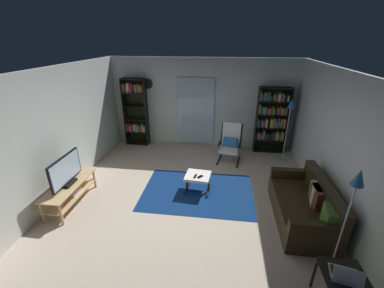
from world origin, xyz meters
The scene contains 20 objects.
ground_plane centered at (0.00, 0.00, 0.00)m, with size 7.02×7.02×0.00m, color #C0AF99.
wall_back centered at (0.00, 2.90, 1.30)m, with size 5.60×0.06×2.60m, color silver.
wall_left centered at (-2.70, 0.00, 1.30)m, with size 0.06×6.00×2.60m, color silver.
wall_right centered at (2.70, 0.00, 1.30)m, with size 0.06×6.00×2.60m, color silver.
glass_door_panel centered at (-0.20, 2.83, 1.05)m, with size 1.10×0.01×2.00m, color silver.
area_rug centered at (0.16, 0.26, 0.00)m, with size 2.38×1.65×0.01m, color navy.
tv_stand centered at (-2.33, -0.45, 0.30)m, with size 0.46×1.31×0.46m.
television centered at (-2.33, -0.45, 0.74)m, with size 0.20×0.92×0.59m.
bookshelf_near_tv centered at (-2.00, 2.70, 1.06)m, with size 0.69×0.30×2.03m.
bookshelf_near_sofa centered at (1.98, 2.64, 1.00)m, with size 0.87×0.30×1.87m.
leather_sofa centered at (2.17, -0.37, 0.30)m, with size 0.85×1.75×0.81m.
lounge_armchair centered at (0.85, 1.89, 0.53)m, with size 0.66×0.73×1.02m.
ottoman centered at (0.15, 0.32, 0.32)m, with size 0.56×0.53×0.39m.
tv_remote centered at (0.10, 0.25, 0.40)m, with size 0.04×0.14×0.02m, color black.
cell_phone centered at (0.20, 0.25, 0.40)m, with size 0.07×0.14×0.01m, color black.
floor_lamp_by_sofa centered at (2.30, -1.38, 1.25)m, with size 0.22×0.22×1.64m.
floor_lamp_by_shelf centered at (2.30, 2.10, 1.31)m, with size 0.22×0.22×1.69m.
side_table centered at (2.13, -1.97, 0.43)m, with size 0.51×0.51×0.53m.
laptop centered at (2.12, -2.01, 0.59)m, with size 0.37×0.34×0.20m.
wall_clock centered at (-1.60, 2.82, 1.85)m, with size 0.29×0.03×0.29m.
Camera 1 is at (0.60, -4.20, 3.11)m, focal length 22.92 mm.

